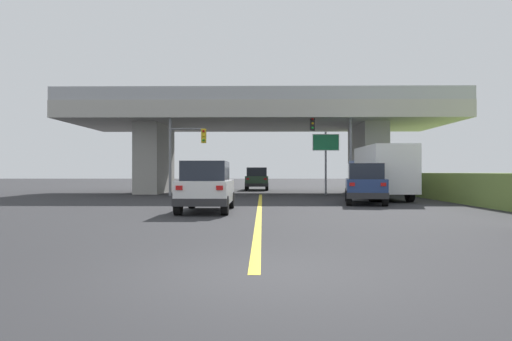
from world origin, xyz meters
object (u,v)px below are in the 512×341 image
(sedan_oncoming, at_px, (257,179))
(highway_sign, at_px, (326,148))
(suv_lead, at_px, (207,187))
(box_truck, at_px, (381,172))
(traffic_signal_farside, at_px, (182,147))
(traffic_signal_nearside, at_px, (338,139))
(suv_crossing, at_px, (365,184))

(sedan_oncoming, xyz_separation_m, highway_sign, (4.98, -8.91, 2.30))
(suv_lead, bearing_deg, sedan_oncoming, 85.58)
(suv_lead, distance_m, sedan_oncoming, 22.62)
(box_truck, relative_size, sedan_oncoming, 1.58)
(box_truck, distance_m, traffic_signal_farside, 12.99)
(traffic_signal_nearside, relative_size, traffic_signal_farside, 1.17)
(traffic_signal_nearside, bearing_deg, highway_sign, 116.05)
(sedan_oncoming, distance_m, highway_sign, 10.47)
(suv_crossing, xyz_separation_m, traffic_signal_farside, (-10.56, 7.40, 2.27))
(box_truck, relative_size, traffic_signal_farside, 1.40)
(box_truck, bearing_deg, traffic_signal_nearside, 113.83)
(suv_crossing, xyz_separation_m, box_truck, (1.75, 3.59, 0.61))
(traffic_signal_farside, bearing_deg, suv_lead, -75.40)
(traffic_signal_nearside, height_order, traffic_signal_farside, traffic_signal_nearside)
(suv_lead, bearing_deg, traffic_signal_nearside, 59.29)
(highway_sign, bearing_deg, suv_crossing, -85.54)
(suv_crossing, bearing_deg, highway_sign, 104.02)
(suv_crossing, height_order, traffic_signal_nearside, traffic_signal_nearside)
(sedan_oncoming, relative_size, traffic_signal_nearside, 0.76)
(sedan_oncoming, height_order, traffic_signal_nearside, traffic_signal_nearside)
(highway_sign, bearing_deg, box_truck, -65.64)
(suv_lead, bearing_deg, highway_sign, 63.76)
(sedan_oncoming, xyz_separation_m, traffic_signal_farside, (-4.88, -10.52, 2.27))
(sedan_oncoming, height_order, traffic_signal_farside, traffic_signal_farside)
(suv_crossing, relative_size, sedan_oncoming, 0.97)
(suv_crossing, distance_m, sedan_oncoming, 18.80)
(suv_lead, distance_m, highway_sign, 15.38)
(suv_lead, relative_size, traffic_signal_farside, 0.83)
(highway_sign, bearing_deg, traffic_signal_farside, -170.77)
(box_truck, bearing_deg, sedan_oncoming, 117.42)
(sedan_oncoming, bearing_deg, traffic_signal_farside, -114.90)
(box_truck, relative_size, traffic_signal_nearside, 1.20)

